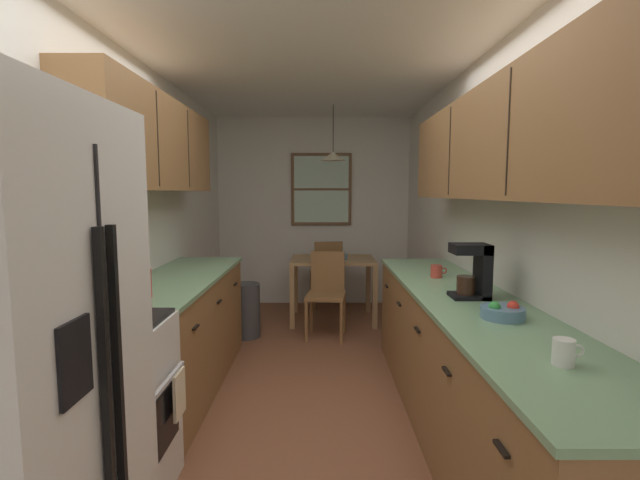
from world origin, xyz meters
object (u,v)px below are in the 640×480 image
object	(u,v)px
dining_table	(332,268)
mug_by_coffeemaker	(563,352)
dining_chair_far	(326,271)
table_serving_bowl	(337,257)
mug_spare	(436,271)
stove_range	(94,415)
microwave_over_range	(55,154)
coffee_maker	(474,270)
fruit_bowl	(502,311)
trash_bin	(245,310)
dining_chair_near	(326,290)
storage_canister	(140,282)

from	to	relation	value
dining_table	mug_by_coffeemaker	world-z (taller)	mug_by_coffeemaker
dining_chair_far	table_serving_bowl	bearing A→B (deg)	-79.66
mug_spare	table_serving_bowl	size ratio (longest dim) A/B	0.57
stove_range	microwave_over_range	distance (m)	1.25
mug_by_coffeemaker	mug_spare	xyz separation A→B (m)	(-0.03, 1.72, -0.00)
coffee_maker	fruit_bowl	size ratio (longest dim) A/B	1.52
dining_chair_far	table_serving_bowl	xyz separation A→B (m)	(0.12, -0.66, 0.28)
mug_spare	stove_range	bearing A→B (deg)	-147.03
trash_bin	mug_spare	world-z (taller)	mug_spare
dining_table	microwave_over_range	bearing A→B (deg)	-112.57
dining_chair_near	storage_canister	xyz separation A→B (m)	(-1.16, -2.04, 0.50)
stove_range	mug_by_coffeemaker	world-z (taller)	stove_range
mug_by_coffeemaker	mug_spare	distance (m)	1.72
mug_by_coffeemaker	mug_spare	bearing A→B (deg)	90.90
stove_range	storage_canister	world-z (taller)	stove_range
stove_range	mug_by_coffeemaker	bearing A→B (deg)	-12.72
coffee_maker	fruit_bowl	bearing A→B (deg)	-90.96
microwave_over_range	dining_chair_far	size ratio (longest dim) A/B	0.66
stove_range	dining_chair_far	world-z (taller)	stove_range
microwave_over_range	mug_by_coffeemaker	bearing A→B (deg)	-12.06
stove_range	fruit_bowl	bearing A→B (deg)	4.87
mug_spare	fruit_bowl	world-z (taller)	mug_spare
mug_by_coffeemaker	stove_range	bearing A→B (deg)	167.28
stove_range	mug_by_coffeemaker	size ratio (longest dim) A/B	9.45
table_serving_bowl	mug_by_coffeemaker	bearing A→B (deg)	-79.21
dining_chair_far	fruit_bowl	distance (m)	3.79
dining_chair_near	mug_spare	world-z (taller)	mug_spare
coffee_maker	storage_canister	bearing A→B (deg)	179.98
stove_range	storage_canister	xyz separation A→B (m)	(-0.01, 0.62, 0.53)
trash_bin	table_serving_bowl	size ratio (longest dim) A/B	2.68
stove_range	fruit_bowl	world-z (taller)	stove_range
dining_chair_near	trash_bin	world-z (taller)	dining_chair_near
dining_chair_far	trash_bin	distance (m)	1.53
stove_range	dining_chair_far	distance (m)	4.02
trash_bin	mug_spare	bearing A→B (deg)	-38.58
dining_chair_near	table_serving_bowl	xyz separation A→B (m)	(0.15, 0.52, 0.28)
dining_chair_far	mug_spare	bearing A→B (deg)	-72.99
dining_table	dining_chair_far	size ratio (longest dim) A/B	1.10
microwave_over_range	dining_table	distance (m)	3.68
microwave_over_range	dining_table	size ratio (longest dim) A/B	0.60
dining_table	mug_by_coffeemaker	xyz separation A→B (m)	(0.75, -3.70, 0.31)
dining_chair_near	storage_canister	world-z (taller)	storage_canister
coffee_maker	mug_spare	xyz separation A→B (m)	(-0.06, 0.65, -0.13)
trash_bin	coffee_maker	xyz separation A→B (m)	(1.73, -1.98, 0.78)
dining_chair_far	trash_bin	world-z (taller)	dining_chair_far
dining_chair_near	table_serving_bowl	bearing A→B (deg)	74.24
dining_table	storage_canister	world-z (taller)	storage_canister
dining_table	dining_chair_near	bearing A→B (deg)	-98.00
microwave_over_range	dining_table	xyz separation A→B (m)	(1.35, 3.25, -1.08)
dining_chair_near	dining_chair_far	size ratio (longest dim) A/B	1.00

